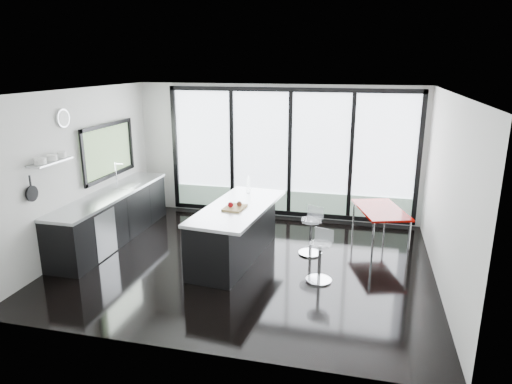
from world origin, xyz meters
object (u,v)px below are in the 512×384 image
(red_table, at_px, (380,227))
(bar_stool_far, at_px, (311,236))
(island, at_px, (234,231))
(bar_stool_near, at_px, (319,262))

(red_table, bearing_deg, bar_stool_far, -147.99)
(island, distance_m, bar_stool_near, 1.59)
(bar_stool_near, distance_m, red_table, 1.94)
(bar_stool_near, bearing_deg, bar_stool_far, 123.33)
(red_table, bearing_deg, island, -153.56)
(island, relative_size, bar_stool_near, 3.83)
(bar_stool_near, xyz_separation_m, red_table, (0.91, 1.72, 0.03))
(island, bearing_deg, red_table, 26.44)
(bar_stool_far, relative_size, red_table, 0.51)
(bar_stool_far, bearing_deg, island, -136.85)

